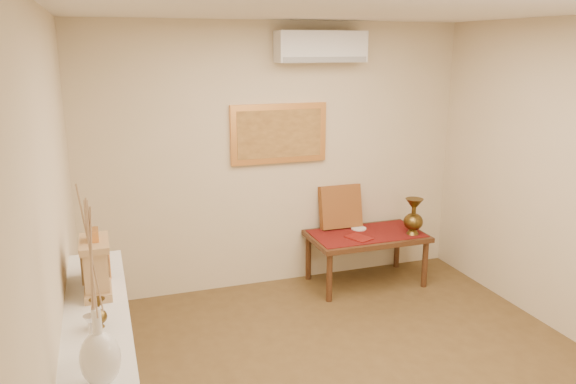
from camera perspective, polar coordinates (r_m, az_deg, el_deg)
name	(u,v)px	position (r m, az deg, el deg)	size (l,w,h in m)	color
ceiling	(393,4)	(3.58, 10.61, 18.27)	(4.50, 4.50, 0.00)	silver
wall_back	(278,157)	(5.75, -0.99, 3.53)	(4.00, 0.02, 2.70)	beige
wall_left	(56,256)	(3.33, -22.52, -6.00)	(0.02, 4.50, 2.70)	beige
white_vase	(94,288)	(2.58, -19.14, -9.18)	(0.18, 0.18, 0.94)	white
candlestick	(92,338)	(2.94, -19.28, -13.83)	(0.11, 0.11, 0.24)	silver
brass_urn_small	(98,309)	(3.25, -18.77, -11.19)	(0.10, 0.10, 0.21)	brown
table_cloth	(367,234)	(5.94, 8.00, -4.20)	(1.14, 0.59, 0.01)	maroon
brass_urn_tall	(414,213)	(5.94, 12.65, -2.05)	(0.20, 0.20, 0.46)	brown
plate	(359,228)	(6.06, 7.19, -3.70)	(0.16, 0.16, 0.01)	white
menu	(359,238)	(5.77, 7.22, -4.63)	(0.18, 0.25, 0.01)	maroon
cushion	(340,207)	(6.04, 5.34, -1.48)	(0.46, 0.10, 0.46)	maroon
mantel_clock	(97,266)	(3.65, -18.87, -7.10)	(0.17, 0.36, 0.41)	tan
wooden_chest	(93,261)	(3.89, -19.16, -6.62)	(0.16, 0.21, 0.24)	tan
low_table	(366,240)	(5.96, 7.97, -4.83)	(1.20, 0.70, 0.55)	#492915
painting	(279,134)	(5.68, -0.92, 5.95)	(1.00, 0.06, 0.60)	#DC8F46
ac_unit	(321,47)	(5.66, 3.37, 14.52)	(0.90, 0.25, 0.30)	silver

